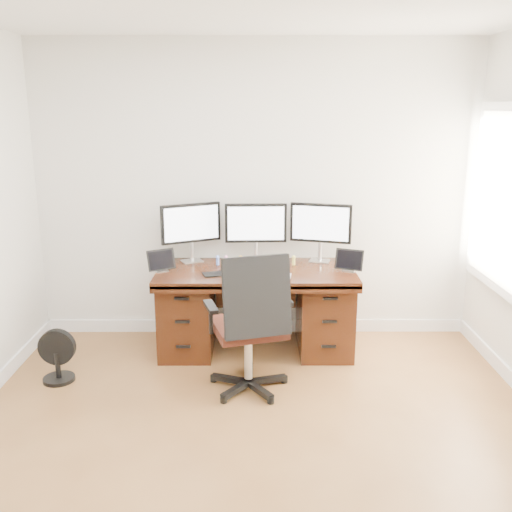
{
  "coord_description": "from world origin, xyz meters",
  "views": [
    {
      "loc": [
        -0.01,
        -2.92,
        2.11
      ],
      "look_at": [
        0.0,
        1.5,
        0.95
      ],
      "focal_mm": 40.0,
      "sensor_mm": 36.0,
      "label": 1
    }
  ],
  "objects_px": {
    "floor_fan": "(57,357)",
    "monitor_center": "(256,225)",
    "office_chair": "(250,347)",
    "keyboard": "(263,276)",
    "desk": "(256,307)"
  },
  "relations": [
    {
      "from": "floor_fan",
      "to": "monitor_center",
      "type": "xyz_separation_m",
      "value": [
        1.57,
        0.85,
        0.88
      ]
    },
    {
      "from": "office_chair",
      "to": "keyboard",
      "type": "xyz_separation_m",
      "value": [
        0.1,
        0.55,
        0.39
      ]
    },
    {
      "from": "desk",
      "to": "office_chair",
      "type": "xyz_separation_m",
      "value": [
        -0.05,
        -0.79,
        -0.04
      ]
    },
    {
      "from": "desk",
      "to": "floor_fan",
      "type": "height_order",
      "value": "desk"
    },
    {
      "from": "desk",
      "to": "office_chair",
      "type": "distance_m",
      "value": 0.79
    },
    {
      "from": "desk",
      "to": "keyboard",
      "type": "height_order",
      "value": "keyboard"
    },
    {
      "from": "monitor_center",
      "to": "desk",
      "type": "bearing_deg",
      "value": -91.61
    },
    {
      "from": "office_chair",
      "to": "keyboard",
      "type": "height_order",
      "value": "office_chair"
    },
    {
      "from": "desk",
      "to": "floor_fan",
      "type": "relative_size",
      "value": 4.01
    },
    {
      "from": "desk",
      "to": "office_chair",
      "type": "relative_size",
      "value": 1.53
    },
    {
      "from": "office_chair",
      "to": "monitor_center",
      "type": "relative_size",
      "value": 2.01
    },
    {
      "from": "office_chair",
      "to": "keyboard",
      "type": "relative_size",
      "value": 3.62
    },
    {
      "from": "office_chair",
      "to": "floor_fan",
      "type": "relative_size",
      "value": 2.61
    },
    {
      "from": "monitor_center",
      "to": "office_chair",
      "type": "bearing_deg",
      "value": -94.11
    },
    {
      "from": "floor_fan",
      "to": "keyboard",
      "type": "relative_size",
      "value": 1.39
    }
  ]
}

